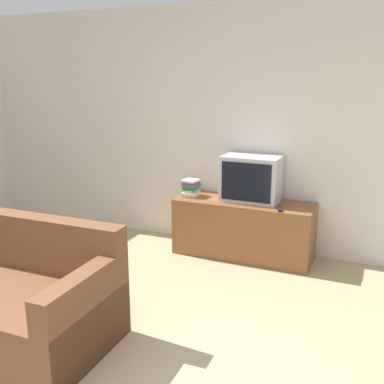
{
  "coord_description": "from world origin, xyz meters",
  "views": [
    {
      "loc": [
        1.76,
        -1.6,
        1.85
      ],
      "look_at": [
        0.08,
        2.28,
        0.76
      ],
      "focal_mm": 42.0,
      "sensor_mm": 36.0,
      "label": 1
    }
  ],
  "objects_px": {
    "remote_on_stand": "(280,209)",
    "tv_stand": "(243,229)",
    "television": "(251,178)",
    "book_stack": "(191,188)"
  },
  "relations": [
    {
      "from": "book_stack",
      "to": "remote_on_stand",
      "type": "relative_size",
      "value": 1.5
    },
    {
      "from": "book_stack",
      "to": "remote_on_stand",
      "type": "distance_m",
      "value": 1.02
    },
    {
      "from": "tv_stand",
      "to": "television",
      "type": "relative_size",
      "value": 2.44
    },
    {
      "from": "tv_stand",
      "to": "book_stack",
      "type": "relative_size",
      "value": 6.61
    },
    {
      "from": "tv_stand",
      "to": "television",
      "type": "height_order",
      "value": "television"
    },
    {
      "from": "book_stack",
      "to": "remote_on_stand",
      "type": "bearing_deg",
      "value": -8.4
    },
    {
      "from": "tv_stand",
      "to": "book_stack",
      "type": "height_order",
      "value": "book_stack"
    },
    {
      "from": "tv_stand",
      "to": "television",
      "type": "distance_m",
      "value": 0.54
    },
    {
      "from": "tv_stand",
      "to": "remote_on_stand",
      "type": "xyz_separation_m",
      "value": [
        0.41,
        -0.17,
        0.31
      ]
    },
    {
      "from": "remote_on_stand",
      "to": "tv_stand",
      "type": "bearing_deg",
      "value": 157.63
    }
  ]
}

